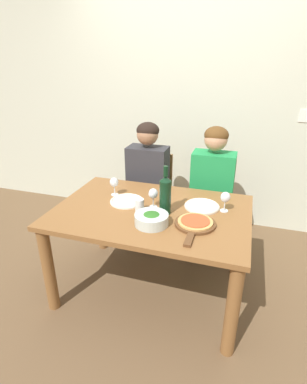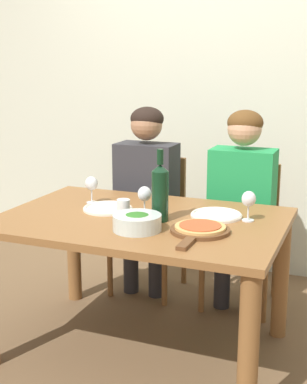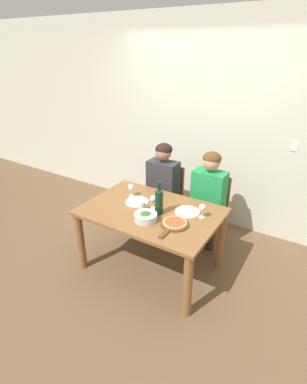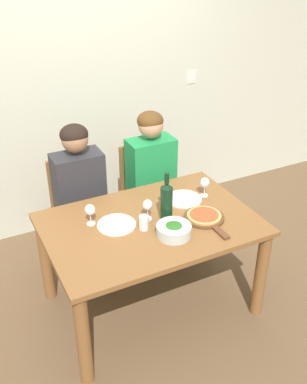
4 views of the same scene
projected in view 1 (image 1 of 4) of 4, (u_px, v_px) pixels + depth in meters
The scene contains 16 objects.
ground_plane at pixel (152, 287), 2.50m from camera, with size 40.00×40.00×0.00m, color brown.
back_wall at pixel (191, 100), 3.15m from camera, with size 10.00×0.06×2.70m.
dining_table at pixel (152, 224), 2.26m from camera, with size 1.42×0.97×0.73m.
chair_left at pixel (151, 193), 3.08m from camera, with size 0.42×0.42×0.88m.
chair_right at pixel (212, 201), 2.91m from camera, with size 0.42×0.42×0.88m.
person_woman at pixel (147, 174), 2.88m from camera, with size 0.47×0.51×1.23m.
person_man at pixel (212, 181), 2.71m from camera, with size 0.47×0.51×1.23m.
wine_bottle at pixel (165, 194), 2.10m from camera, with size 0.08×0.08×0.36m.
broccoli_bowl at pixel (152, 219), 1.99m from camera, with size 0.23×0.23×0.08m.
dinner_plate_left at pixel (127, 201), 2.32m from camera, with size 0.26×0.26×0.02m.
dinner_plate_right at pixel (202, 206), 2.24m from camera, with size 0.26×0.26×0.02m.
pizza_on_board at pixel (195, 223), 1.99m from camera, with size 0.28×0.42×0.04m.
wine_glass_left at pixel (114, 183), 2.40m from camera, with size 0.07×0.07×0.15m.
wine_glass_right at pixel (225, 198), 2.14m from camera, with size 0.07×0.07×0.15m.
wine_glass_centre at pixel (153, 194), 2.20m from camera, with size 0.07×0.07×0.15m.
water_tumbler at pixel (139, 205), 2.16m from camera, with size 0.07×0.07×0.10m.
Camera 1 is at (0.60, -1.87, 1.74)m, focal length 28.00 mm.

